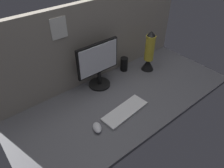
{
  "coord_description": "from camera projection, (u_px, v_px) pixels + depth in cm",
  "views": [
    {
      "loc": [
        -87.2,
        -92.66,
        112.64
      ],
      "look_at": [
        -2.27,
        0.0,
        14.0
      ],
      "focal_mm": 34.12,
      "sensor_mm": 36.0,
      "label": 1
    }
  ],
  "objects": [
    {
      "name": "lava_lamp",
      "position": [
        149.0,
        54.0,
        1.91
      ],
      "size": [
        11.62,
        11.62,
        38.02
      ],
      "color": "black",
      "rests_on": "ground_plane"
    },
    {
      "name": "cubicle_wall_back",
      "position": [
        94.0,
        42.0,
        1.72
      ],
      "size": [
        180.0,
        5.5,
        66.89
      ],
      "color": "gray",
      "rests_on": "ground_plane"
    },
    {
      "name": "keyboard",
      "position": [
        125.0,
        111.0,
        1.55
      ],
      "size": [
        38.1,
        16.58,
        2.0
      ],
      "primitive_type": "cube",
      "rotation": [
        0.0,
        0.0,
        0.1
      ],
      "color": "silver",
      "rests_on": "ground_plane"
    },
    {
      "name": "ground_plane",
      "position": [
        124.0,
        98.0,
        1.7
      ],
      "size": [
        180.0,
        80.0,
        3.0
      ],
      "primitive_type": "cube",
      "color": "#515156"
    },
    {
      "name": "mouse",
      "position": [
        97.0,
        128.0,
        1.42
      ],
      "size": [
        8.84,
        11.01,
        3.4
      ],
      "primitive_type": "ellipsoid",
      "rotation": [
        0.0,
        0.0,
        -0.39
      ],
      "color": "silver",
      "rests_on": "ground_plane"
    },
    {
      "name": "monitor",
      "position": [
        98.0,
        64.0,
        1.69
      ],
      "size": [
        37.43,
        18.0,
        38.87
      ],
      "color": "black",
      "rests_on": "ground_plane"
    },
    {
      "name": "mug_black_travel",
      "position": [
        124.0,
        64.0,
        1.95
      ],
      "size": [
        6.69,
        6.69,
        12.87
      ],
      "color": "black",
      "rests_on": "ground_plane"
    }
  ]
}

